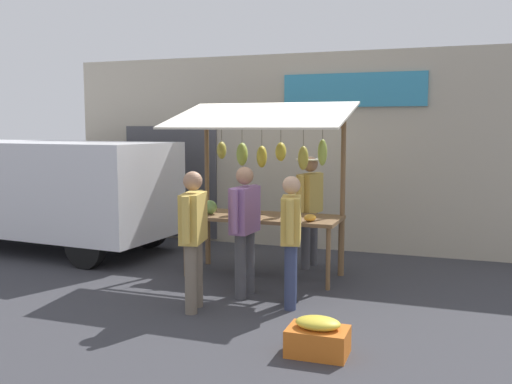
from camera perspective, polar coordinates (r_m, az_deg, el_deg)
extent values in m
plane|color=#38383D|center=(8.40, 0.70, -8.28)|extent=(40.00, 40.00, 0.00)
cube|color=#B2A893|center=(10.24, 4.78, 3.99)|extent=(9.00, 0.25, 3.40)
cube|color=teal|center=(9.91, 9.61, 9.92)|extent=(2.40, 0.06, 0.56)
cube|color=#47474C|center=(11.12, -8.39, 1.04)|extent=(1.90, 0.04, 2.10)
cube|color=brown|center=(8.23, 0.71, -2.51)|extent=(2.20, 0.90, 0.05)
cylinder|color=brown|center=(8.36, -6.96, -5.49)|extent=(0.06, 0.06, 0.83)
cylinder|color=brown|center=(7.66, 7.15, -6.59)|extent=(0.06, 0.06, 0.83)
cylinder|color=brown|center=(9.04, -4.72, -4.54)|extent=(0.06, 0.06, 0.83)
cylinder|color=brown|center=(8.41, 8.33, -5.43)|extent=(0.06, 0.06, 0.83)
cylinder|color=brown|center=(8.95, -4.86, 0.26)|extent=(0.07, 0.07, 2.35)
cylinder|color=brown|center=(8.29, 8.57, -0.28)|extent=(0.07, 0.07, 2.35)
cylinder|color=brown|center=(8.51, 1.62, 6.54)|extent=(2.12, 0.06, 0.06)
cube|color=beige|center=(7.99, 0.37, 7.62)|extent=(2.50, 1.46, 0.39)
cylinder|color=brown|center=(8.24, 6.61, 5.85)|extent=(0.01, 0.01, 0.19)
ellipsoid|color=#B2CC4C|center=(8.25, 6.59, 3.90)|extent=(0.17, 0.19, 0.37)
cylinder|color=brown|center=(8.36, 4.71, 5.54)|extent=(0.01, 0.01, 0.29)
ellipsoid|color=gold|center=(8.37, 4.69, 3.37)|extent=(0.19, 0.21, 0.35)
cylinder|color=brown|center=(8.43, 2.47, 5.73)|extent=(0.01, 0.01, 0.24)
ellipsoid|color=yellow|center=(8.44, 2.46, 4.00)|extent=(0.17, 0.20, 0.27)
cylinder|color=brown|center=(8.57, 0.58, 5.57)|extent=(0.01, 0.01, 0.29)
ellipsoid|color=yellow|center=(8.59, 0.58, 3.51)|extent=(0.18, 0.21, 0.32)
cylinder|color=brown|center=(8.64, -1.39, 5.71)|extent=(0.01, 0.01, 0.25)
ellipsoid|color=#B2CC4C|center=(8.65, -1.39, 3.76)|extent=(0.17, 0.21, 0.34)
cylinder|color=brown|center=(8.80, -3.43, 5.76)|extent=(0.01, 0.01, 0.24)
ellipsoid|color=gold|center=(8.81, -3.42, 4.14)|extent=(0.15, 0.18, 0.26)
sphere|color=#729E4C|center=(8.38, -4.55, -1.51)|extent=(0.20, 0.20, 0.20)
ellipsoid|color=orange|center=(7.96, -0.22, -2.13)|extent=(0.18, 0.24, 0.14)
ellipsoid|color=gold|center=(7.74, 5.36, -2.55)|extent=(0.21, 0.22, 0.10)
cylinder|color=#4C4C51|center=(9.00, 5.67, -4.58)|extent=(0.14, 0.14, 0.84)
cylinder|color=#4C4C51|center=(8.75, 4.92, -4.89)|extent=(0.14, 0.14, 0.84)
cube|color=gold|center=(8.76, 5.35, -0.13)|extent=(0.30, 0.54, 0.59)
cylinder|color=gold|center=(9.04, 6.17, 0.22)|extent=(0.09, 0.09, 0.55)
cylinder|color=gold|center=(8.48, 4.48, -0.18)|extent=(0.09, 0.09, 0.55)
sphere|color=#A87A5B|center=(8.72, 5.38, 2.76)|extent=(0.23, 0.23, 0.23)
cylinder|color=beige|center=(8.72, 5.39, 3.22)|extent=(0.44, 0.44, 0.02)
cylinder|color=#4C4C51|center=(7.24, -1.56, -7.38)|extent=(0.14, 0.14, 0.81)
cylinder|color=#4C4C51|center=(7.48, -0.67, -6.92)|extent=(0.14, 0.14, 0.81)
cube|color=#93669E|center=(7.23, -1.12, -1.78)|extent=(0.25, 0.50, 0.58)
cylinder|color=#93669E|center=(6.95, -2.17, -1.92)|extent=(0.09, 0.09, 0.53)
cylinder|color=#93669E|center=(7.50, -0.15, -1.30)|extent=(0.09, 0.09, 0.53)
sphere|color=#A87A5B|center=(7.18, -1.13, 1.62)|extent=(0.22, 0.22, 0.22)
cylinder|color=navy|center=(6.83, 3.41, -8.42)|extent=(0.14, 0.14, 0.78)
cylinder|color=navy|center=(7.07, 3.51, -7.89)|extent=(0.14, 0.14, 0.78)
cube|color=gold|center=(6.81, 3.50, -2.75)|extent=(0.32, 0.51, 0.55)
cylinder|color=gold|center=(6.52, 3.37, -2.98)|extent=(0.09, 0.09, 0.51)
cylinder|color=gold|center=(7.10, 3.61, -2.20)|extent=(0.09, 0.09, 0.51)
sphere|color=tan|center=(6.76, 3.52, 0.69)|extent=(0.21, 0.21, 0.21)
cylinder|color=#726656|center=(6.71, -6.46, -8.56)|extent=(0.14, 0.14, 0.81)
cylinder|color=#726656|center=(6.96, -5.86, -8.00)|extent=(0.14, 0.14, 0.81)
cube|color=gold|center=(6.69, -6.23, -2.55)|extent=(0.31, 0.52, 0.57)
cylinder|color=gold|center=(6.40, -6.95, -2.77)|extent=(0.09, 0.09, 0.53)
cylinder|color=gold|center=(6.98, -5.57, -1.98)|extent=(0.09, 0.09, 0.53)
sphere|color=#A87A5B|center=(6.64, -6.27, 1.09)|extent=(0.22, 0.22, 0.22)
cube|color=silver|center=(10.62, -19.84, 0.50)|extent=(4.53, 2.17, 1.55)
cylinder|color=black|center=(12.35, -22.02, -2.42)|extent=(0.67, 0.23, 0.66)
cylinder|color=black|center=(9.13, -16.50, -5.23)|extent=(0.67, 0.23, 0.66)
cylinder|color=black|center=(10.42, -10.52, -3.63)|extent=(0.67, 0.23, 0.66)
cube|color=#D1661E|center=(5.64, 6.12, -14.47)|extent=(0.57, 0.40, 0.26)
ellipsoid|color=yellow|center=(5.58, 6.15, -12.75)|extent=(0.43, 0.30, 0.12)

